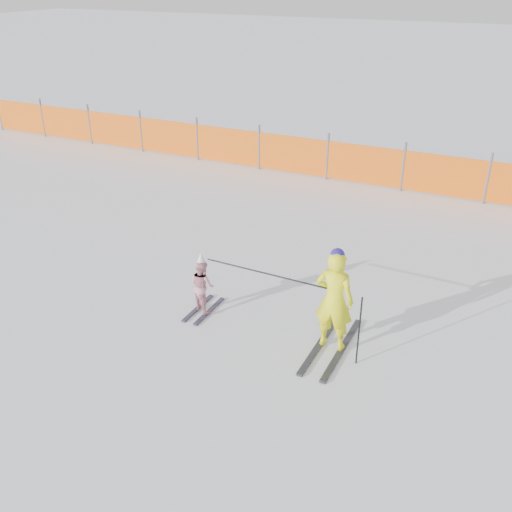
# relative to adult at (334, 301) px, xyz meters

# --- Properties ---
(ground) EXTENTS (120.00, 120.00, 0.00)m
(ground) POSITION_rel_adult_xyz_m (-1.47, -0.05, -0.81)
(ground) COLOR white
(ground) RESTS_ON ground
(adult) EXTENTS (0.58, 1.69, 1.64)m
(adult) POSITION_rel_adult_xyz_m (0.00, 0.00, 0.00)
(adult) COLOR black
(adult) RESTS_ON ground
(child) EXTENTS (0.54, 0.91, 1.07)m
(child) POSITION_rel_adult_xyz_m (-2.24, 0.05, -0.32)
(child) COLOR black
(child) RESTS_ON ground
(ski_poles) EXTENTS (2.58, 0.27, 1.10)m
(ski_poles) POSITION_rel_adult_xyz_m (-0.56, -0.05, 0.02)
(ski_poles) COLOR black
(ski_poles) RESTS_ON ground
(safety_fence) EXTENTS (17.56, 0.06, 1.25)m
(safety_fence) POSITION_rel_adult_xyz_m (-5.94, 7.17, -0.26)
(safety_fence) COLOR #595960
(safety_fence) RESTS_ON ground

